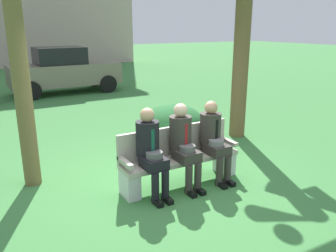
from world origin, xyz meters
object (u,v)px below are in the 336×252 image
seated_man_middle (184,142)px  shrub_near_bench (172,125)px  seated_man_right (214,137)px  parked_car_far (64,70)px  seated_man_left (151,148)px  park_bench (179,157)px

seated_man_middle → shrub_near_bench: 1.96m
seated_man_right → parked_car_far: bearing=91.6°
shrub_near_bench → parked_car_far: size_ratio=0.35×
seated_man_left → park_bench: bearing=13.3°
seated_man_right → park_bench: bearing=166.6°
parked_car_far → seated_man_right: bearing=-88.4°
seated_man_middle → shrub_near_bench: (0.84, 1.75, -0.29)m
seated_man_middle → parked_car_far: (0.32, 8.78, 0.12)m
park_bench → seated_man_left: size_ratio=1.50×
seated_man_right → parked_car_far: size_ratio=0.32×
park_bench → shrub_near_bench: 1.82m
shrub_near_bench → parked_car_far: 7.06m
park_bench → shrub_near_bench: size_ratio=1.42×
park_bench → parked_car_far: parked_car_far is taller
park_bench → shrub_near_bench: bearing=62.7°
seated_man_middle → shrub_near_bench: bearing=64.5°
park_bench → seated_man_middle: bearing=-90.0°
parked_car_far → shrub_near_bench: bearing=-85.8°
seated_man_left → parked_car_far: bearing=84.3°
seated_man_middle → parked_car_far: size_ratio=0.33×
shrub_near_bench → parked_car_far: parked_car_far is taller
seated_man_middle → seated_man_right: (0.57, -0.00, -0.01)m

